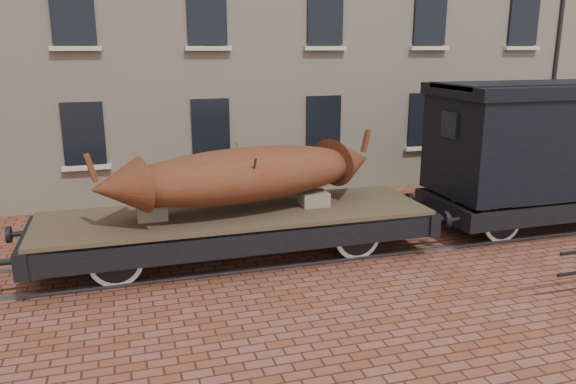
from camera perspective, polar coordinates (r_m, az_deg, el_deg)
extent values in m
plane|color=brown|center=(13.16, 6.98, -5.53)|extent=(90.00, 90.00, 0.00)
cube|color=black|center=(16.41, -20.05, 5.64)|extent=(1.10, 0.12, 1.70)
cube|color=beige|center=(16.51, -19.77, 2.35)|extent=(1.30, 0.18, 0.12)
cube|color=black|center=(16.59, -7.85, 6.46)|extent=(1.10, 0.12, 1.70)
cube|color=beige|center=(16.69, -7.70, 3.21)|extent=(1.30, 0.18, 0.12)
cube|color=black|center=(17.49, 3.62, 6.98)|extent=(1.10, 0.12, 1.70)
cube|color=beige|center=(17.58, 3.64, 3.88)|extent=(1.30, 0.18, 0.12)
cube|color=black|center=(19.00, 13.64, 7.20)|extent=(1.10, 0.12, 1.70)
cube|color=beige|center=(19.08, 13.56, 4.35)|extent=(1.30, 0.18, 0.12)
cube|color=black|center=(20.98, 21.98, 7.22)|extent=(1.10, 0.12, 1.70)
cube|color=beige|center=(21.06, 21.83, 4.64)|extent=(1.30, 0.18, 0.12)
cube|color=black|center=(16.28, -21.06, 16.82)|extent=(1.10, 0.12, 1.70)
cube|color=beige|center=(16.19, -20.76, 13.48)|extent=(1.30, 0.18, 0.12)
cube|color=black|center=(16.46, -8.25, 17.56)|extent=(1.10, 0.12, 1.70)
cube|color=beige|center=(16.37, -8.09, 14.25)|extent=(1.30, 0.18, 0.12)
cube|color=black|center=(17.36, 3.80, 17.51)|extent=(1.10, 0.12, 1.70)
cube|color=beige|center=(17.28, 3.82, 14.37)|extent=(1.30, 0.18, 0.12)
cube|color=black|center=(18.88, 14.24, 16.87)|extent=(1.10, 0.12, 1.70)
cube|color=beige|center=(18.81, 14.15, 13.99)|extent=(1.30, 0.18, 0.12)
cube|color=black|center=(20.88, 22.83, 15.94)|extent=(1.10, 0.12, 1.70)
cube|color=beige|center=(20.81, 22.68, 13.34)|extent=(1.30, 0.18, 0.12)
cube|color=#59595E|center=(12.54, 8.31, -6.46)|extent=(30.00, 0.08, 0.06)
cube|color=#59595E|center=(13.77, 5.77, -4.44)|extent=(30.00, 0.08, 0.06)
cube|color=#433921|center=(12.01, -5.27, -2.30)|extent=(8.17, 2.40, 0.13)
cube|color=black|center=(11.05, -4.04, -5.20)|extent=(8.17, 0.17, 0.49)
cube|color=black|center=(13.13, -6.24, -2.05)|extent=(8.17, 0.17, 0.49)
cube|color=black|center=(12.00, -24.78, -4.95)|extent=(0.24, 2.51, 0.49)
cylinder|color=black|center=(11.29, -26.83, -6.38)|extent=(0.38, 0.11, 0.11)
cylinder|color=black|center=(12.82, -25.68, -3.85)|extent=(0.38, 0.11, 0.11)
cylinder|color=black|center=(12.85, -26.50, -3.91)|extent=(0.09, 0.35, 0.35)
cube|color=black|center=(13.47, 12.03, -1.85)|extent=(0.24, 2.51, 0.49)
cylinder|color=black|center=(12.95, 14.95, -2.70)|extent=(0.38, 0.11, 0.11)
cylinder|color=black|center=(13.05, 15.65, -2.62)|extent=(0.09, 0.35, 0.35)
cylinder|color=black|center=(14.30, 11.54, -0.87)|extent=(0.38, 0.11, 0.11)
cylinder|color=black|center=(14.39, 12.19, -0.81)|extent=(0.09, 0.35, 0.35)
cylinder|color=black|center=(11.94, -17.12, -5.53)|extent=(0.11, 2.07, 0.11)
cylinder|color=white|center=(11.27, -17.09, -6.75)|extent=(1.05, 0.08, 1.05)
cylinder|color=black|center=(11.27, -17.09, -6.75)|extent=(0.86, 0.11, 0.86)
cube|color=black|center=(11.05, -17.19, -5.72)|extent=(0.98, 0.09, 0.11)
cylinder|color=white|center=(12.63, -17.14, -4.45)|extent=(1.05, 0.08, 1.05)
cylinder|color=black|center=(12.63, -17.14, -4.45)|extent=(0.86, 0.11, 0.86)
cube|color=black|center=(12.67, -17.23, -3.14)|extent=(0.98, 0.09, 0.11)
cylinder|color=black|center=(12.87, 5.79, -3.49)|extent=(0.11, 2.07, 0.11)
cylinder|color=white|center=(12.25, 7.09, -4.48)|extent=(1.05, 0.08, 1.05)
cylinder|color=black|center=(12.25, 7.09, -4.48)|extent=(0.86, 0.11, 0.86)
cube|color=black|center=(12.05, 7.38, -3.49)|extent=(0.98, 0.09, 0.11)
cylinder|color=white|center=(13.51, 4.61, -2.59)|extent=(1.05, 0.08, 1.05)
cylinder|color=black|center=(13.51, 4.61, -2.59)|extent=(0.86, 0.11, 0.86)
cube|color=black|center=(13.55, 4.43, -1.38)|extent=(0.98, 0.09, 0.11)
cube|color=black|center=(12.14, -5.22, -4.22)|extent=(4.36, 0.07, 0.07)
cube|color=#776F5D|center=(11.74, -13.66, -1.95)|extent=(0.60, 0.54, 0.31)
cube|color=#776F5D|center=(12.40, 2.62, -0.66)|extent=(0.60, 0.54, 0.31)
ellipsoid|color=#5F1E10|center=(11.83, -4.29, 1.77)|extent=(5.87, 2.89, 1.12)
cone|color=#5F1E10|center=(11.00, -16.98, 0.45)|extent=(1.17, 1.25, 1.07)
cube|color=#5F1E10|center=(10.84, -19.39, 2.31)|extent=(0.24, 0.16, 0.54)
cone|color=#5F1E10|center=(13.14, 6.32, 3.23)|extent=(1.17, 1.25, 1.07)
cube|color=#5F1E10|center=(13.32, 7.90, 5.15)|extent=(0.24, 0.16, 0.54)
cylinder|color=#483A2D|center=(11.43, -3.77, 0.66)|extent=(0.05, 0.96, 1.36)
cylinder|color=#483A2D|center=(12.30, -4.75, 1.63)|extent=(0.05, 0.96, 1.36)
cube|color=black|center=(16.63, 22.47, 0.28)|extent=(6.11, 0.16, 0.46)
cube|color=black|center=(13.99, 15.62, -1.68)|extent=(0.22, 2.44, 0.46)
cylinder|color=black|center=(13.09, 15.82, -2.80)|extent=(0.08, 0.33, 0.33)
cylinder|color=black|center=(14.42, 12.36, -0.99)|extent=(0.08, 0.33, 0.33)
cylinder|color=black|center=(14.67, 19.26, -2.13)|extent=(0.10, 1.93, 0.10)
cylinder|color=white|center=(14.12, 20.96, -2.92)|extent=(0.98, 0.07, 0.98)
cylinder|color=black|center=(14.12, 20.96, -2.92)|extent=(0.80, 0.10, 0.80)
cylinder|color=white|center=(15.23, 17.68, -1.40)|extent=(0.98, 0.07, 0.98)
cylinder|color=black|center=(15.23, 17.68, -1.40)|extent=(0.80, 0.10, 0.80)
cube|color=black|center=(15.53, 25.59, 4.59)|extent=(6.11, 2.44, 2.34)
cube|color=black|center=(15.39, 26.12, 9.40)|extent=(6.29, 2.59, 0.29)
cube|color=black|center=(15.38, 26.17, 9.82)|extent=(6.29, 1.73, 0.12)
cube|color=black|center=(13.57, 16.13, 6.60)|extent=(0.08, 0.61, 0.61)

